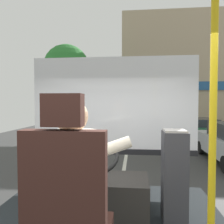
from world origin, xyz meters
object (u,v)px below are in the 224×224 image
parked_car_blue (168,116)px  steering_console (100,193)px  bus_driver (74,180)px  parked_car_red (181,120)px  fare_box (174,177)px  driver_seat (69,219)px  parked_car_green (198,128)px  handrail_pole (212,145)px

parked_car_blue → steering_console: bearing=-100.6°
bus_driver → parked_car_red: 18.21m
steering_console → fare_box: fare_box is taller
bus_driver → parked_car_red: bus_driver is taller
bus_driver → parked_car_red: bearing=76.4°
driver_seat → steering_console: 1.21m
bus_driver → steering_console: size_ratio=0.76×
parked_car_red → parked_car_green: bearing=-91.6°
steering_console → parked_car_red: steering_console is taller
fare_box → steering_console: bearing=170.7°
bus_driver → steering_console: (-0.00, 1.05, -0.52)m
parked_car_blue → handrail_pole: bearing=-98.0°
bus_driver → driver_seat: bearing=-90.0°
bus_driver → parked_car_red: (4.29, 17.67, -0.93)m
steering_console → parked_car_green: size_ratio=0.26×
driver_seat → handrail_pole: 0.98m
handrail_pole → fare_box: (-0.06, 0.91, -0.51)m
steering_console → fare_box: 0.85m
steering_console → handrail_pole: 1.56m
parked_car_green → parked_car_red: parked_car_red is taller
steering_console → bus_driver: bearing=-90.0°
steering_console → fare_box: (0.80, -0.13, 0.26)m
fare_box → bus_driver: bearing=-131.1°
handrail_pole → bus_driver: bearing=-179.5°
steering_console → handrail_pole: (0.86, -1.04, 0.77)m
parked_car_green → steering_console: bearing=-110.7°
parked_car_green → bus_driver: bearing=-109.0°
handrail_pole → parked_car_green: 12.43m
driver_seat → parked_car_blue: bearing=79.9°
parked_car_red → fare_box: bearing=-101.7°
parked_car_red → parked_car_blue: size_ratio=1.05×
steering_console → parked_car_red: size_ratio=0.25×
bus_driver → parked_car_blue: size_ratio=0.20×
bus_driver → fare_box: 1.25m
steering_console → parked_car_green: 11.66m
parked_car_red → driver_seat: bearing=-103.6°
bus_driver → steering_console: bus_driver is taller
bus_driver → parked_car_blue: (4.01, 22.52, -0.91)m
handrail_pole → parked_car_red: (3.42, 17.66, -1.18)m
parked_car_green → parked_car_red: size_ratio=0.94×
driver_seat → steering_console: (0.00, 1.16, -0.32)m
handrail_pole → parked_car_green: (3.26, 11.94, -1.21)m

